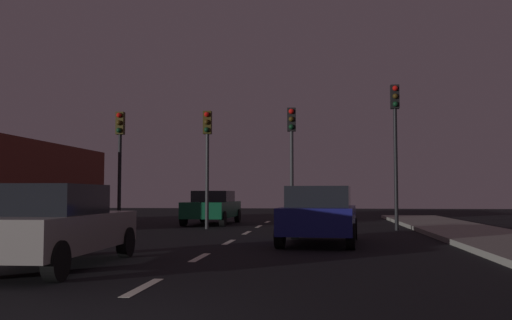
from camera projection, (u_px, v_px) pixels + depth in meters
The scene contains 14 objects.
ground_plane at pixel (206, 254), 12.38m from camera, with size 80.00×80.00×0.00m, color black.
lane_stripe_second at pixel (143, 287), 8.02m from camera, with size 0.16×1.60×0.01m, color silver.
lane_stripe_third at pixel (200, 257), 11.79m from camera, with size 0.16×1.60×0.01m, color silver.
lane_stripe_fourth at pixel (229, 242), 15.56m from camera, with size 0.16×1.60×0.01m, color silver.
lane_stripe_fifth at pixel (247, 233), 19.32m from camera, with size 0.16×1.60×0.01m, color silver.
lane_stripe_sixth at pixel (259, 226), 23.09m from camera, with size 0.16×1.60×0.01m, color silver.
lane_stripe_seventh at pixel (267, 222), 26.86m from camera, with size 0.16×1.60×0.01m, color silver.
traffic_signal_far_left at pixel (120, 146), 22.00m from camera, with size 0.32×0.38×4.62m.
traffic_signal_center_left at pixel (207, 146), 21.59m from camera, with size 0.32×0.38×4.59m.
traffic_signal_center_right at pixel (292, 144), 21.21m from camera, with size 0.32×0.38×4.66m.
traffic_signal_far_right at pixel (395, 129), 20.79m from camera, with size 0.32×0.38×5.46m.
car_stopped_ahead at pixel (320, 215), 15.10m from camera, with size 2.25×4.25×1.56m.
car_adjacent_lane at pixel (54, 225), 10.22m from camera, with size 1.93×4.52×1.53m.
car_oncoming_far at pixel (213, 207), 24.90m from camera, with size 2.02×4.62×1.49m.
Camera 1 is at (2.57, -5.28, 1.35)m, focal length 38.88 mm.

